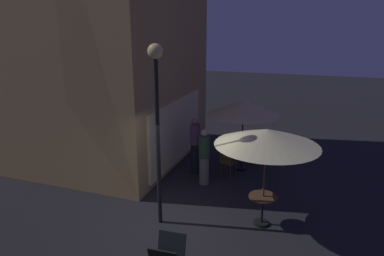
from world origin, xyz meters
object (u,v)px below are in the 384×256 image
cafe_table_0 (263,204)px  cafe_chair_0 (253,147)px  cafe_table_1 (241,155)px  patron_standing_1 (195,145)px  patio_umbrella_0 (267,138)px  patron_standing_0 (204,157)px  patio_umbrella_1 (244,108)px  cafe_chair_1 (227,161)px  street_lamp_near_corner (157,101)px

cafe_table_0 → cafe_chair_0: (3.96, 0.92, 0.01)m
cafe_table_1 → patron_standing_1: bearing=120.7°
cafe_table_0 → patio_umbrella_0: (-0.00, 0.00, 1.69)m
cafe_chair_0 → patron_standing_0: size_ratio=0.52×
patio_umbrella_1 → patron_standing_0: patio_umbrella_1 is taller
cafe_chair_1 → patio_umbrella_0: bearing=-128.3°
street_lamp_near_corner → patio_umbrella_0: street_lamp_near_corner is taller
street_lamp_near_corner → patron_standing_0: bearing=-8.6°
cafe_table_1 → patron_standing_1: (-0.82, 1.37, 0.46)m
cafe_table_0 → cafe_table_1: size_ratio=1.03×
cafe_table_0 → patio_umbrella_0: 1.69m
street_lamp_near_corner → cafe_chair_0: (4.70, -1.45, -2.50)m
patio_umbrella_0 → patron_standing_1: bearing=47.2°
patron_standing_0 → patron_standing_1: size_ratio=0.93×
patio_umbrella_0 → cafe_chair_1: (2.37, 1.45, -1.66)m
patio_umbrella_1 → cafe_chair_0: 1.80m
patron_standing_1 → cafe_chair_1: bearing=-39.2°
cafe_table_1 → patio_umbrella_0: size_ratio=0.30×
patio_umbrella_1 → patron_standing_0: size_ratio=1.37×
street_lamp_near_corner → patron_standing_0: (2.41, -0.37, -2.16)m
cafe_chair_1 → patron_standing_0: bearing=162.0°
cafe_table_1 → patio_umbrella_1: bearing=-7.1°
patron_standing_0 → patron_standing_1: bearing=160.1°
street_lamp_near_corner → cafe_table_1: (3.91, -1.20, -2.55)m
cafe_table_1 → patio_umbrella_0: bearing=-159.8°
patio_umbrella_0 → cafe_chair_0: (3.96, 0.92, -1.68)m
cafe_table_1 → cafe_chair_1: (-0.80, 0.29, 0.06)m
cafe_table_1 → patio_umbrella_1: size_ratio=0.31×
patio_umbrella_1 → cafe_table_0: bearing=-159.8°
cafe_table_0 → cafe_chair_0: bearing=13.1°
cafe_chair_0 → cafe_chair_1: cafe_chair_0 is taller
patio_umbrella_0 → cafe_chair_0: 4.40m
cafe_table_0 → patio_umbrella_0: patio_umbrella_0 is taller
patio_umbrella_1 → patron_standing_1: bearing=120.7°
street_lamp_near_corner → patio_umbrella_1: bearing=-17.1°
patio_umbrella_1 → patio_umbrella_0: bearing=-159.8°
patron_standing_0 → patron_standing_1: (0.68, 0.54, 0.08)m
cafe_table_1 → cafe_chair_0: 0.84m
patio_umbrella_1 → patron_standing_1: (-0.82, 1.37, -1.18)m
street_lamp_near_corner → cafe_table_1: bearing=-17.1°
patio_umbrella_0 → patron_standing_0: size_ratio=1.39×
cafe_chair_1 → patron_standing_0: size_ratio=0.51×
cafe_table_0 → cafe_chair_1: 2.78m
street_lamp_near_corner → cafe_table_1: 4.82m
patio_umbrella_1 → patron_standing_1: patio_umbrella_1 is taller
patron_standing_0 → cafe_table_0: bearing=-8.1°
cafe_table_1 → patron_standing_1: size_ratio=0.39×
cafe_chair_0 → patron_standing_0: 2.55m
cafe_table_0 → cafe_chair_1: bearing=31.6°
patron_standing_1 → patron_standing_0: bearing=-91.9°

